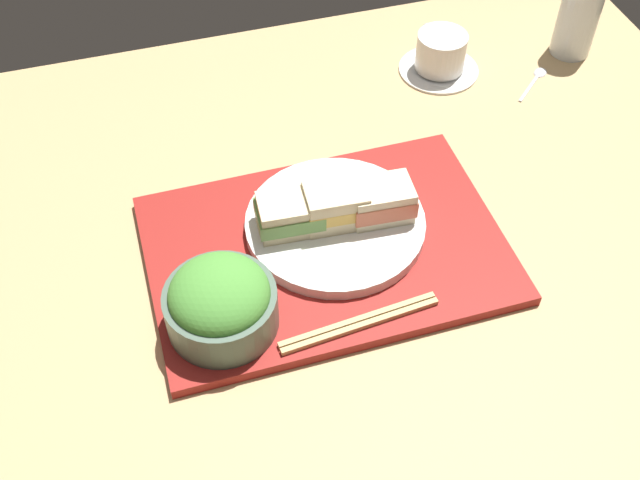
% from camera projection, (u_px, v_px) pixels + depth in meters
% --- Properties ---
extents(ground_plane, '(1.40, 1.00, 0.03)m').
position_uv_depth(ground_plane, '(298.00, 256.00, 1.02)').
color(ground_plane, tan).
extents(serving_tray, '(0.45, 0.31, 0.02)m').
position_uv_depth(serving_tray, '(326.00, 249.00, 1.00)').
color(serving_tray, maroon).
rests_on(serving_tray, ground_plane).
extents(sandwich_plate, '(0.23, 0.23, 0.02)m').
position_uv_depth(sandwich_plate, '(335.00, 224.00, 1.01)').
color(sandwich_plate, silver).
rests_on(sandwich_plate, serving_tray).
extents(sandwich_near, '(0.09, 0.06, 0.05)m').
position_uv_depth(sandwich_near, '(289.00, 214.00, 0.97)').
color(sandwich_near, beige).
rests_on(sandwich_near, sandwich_plate).
extents(sandwich_middle, '(0.08, 0.06, 0.05)m').
position_uv_depth(sandwich_middle, '(336.00, 205.00, 0.98)').
color(sandwich_middle, beige).
rests_on(sandwich_middle, sandwich_plate).
extents(sandwich_far, '(0.08, 0.06, 0.05)m').
position_uv_depth(sandwich_far, '(381.00, 200.00, 0.99)').
color(sandwich_far, beige).
rests_on(sandwich_far, sandwich_plate).
extents(salad_bowl, '(0.13, 0.13, 0.09)m').
position_uv_depth(salad_bowl, '(220.00, 302.00, 0.88)').
color(salad_bowl, '#4C6051').
rests_on(salad_bowl, serving_tray).
extents(chopsticks_pair, '(0.20, 0.03, 0.01)m').
position_uv_depth(chopsticks_pair, '(360.00, 323.00, 0.91)').
color(chopsticks_pair, tan).
rests_on(chopsticks_pair, serving_tray).
extents(coffee_cup, '(0.13, 0.13, 0.07)m').
position_uv_depth(coffee_cup, '(440.00, 55.00, 1.24)').
color(coffee_cup, white).
rests_on(coffee_cup, ground_plane).
extents(drinking_glass, '(0.07, 0.07, 0.12)m').
position_uv_depth(drinking_glass, '(578.00, 19.00, 1.25)').
color(drinking_glass, silver).
rests_on(drinking_glass, ground_plane).
extents(teaspoon, '(0.08, 0.08, 0.01)m').
position_uv_depth(teaspoon, '(537.00, 76.00, 1.24)').
color(teaspoon, silver).
rests_on(teaspoon, ground_plane).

